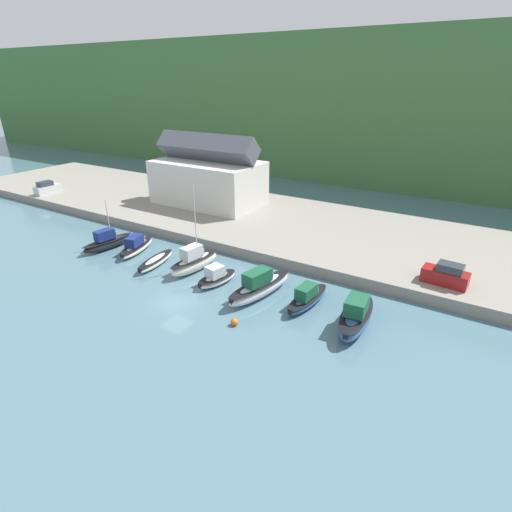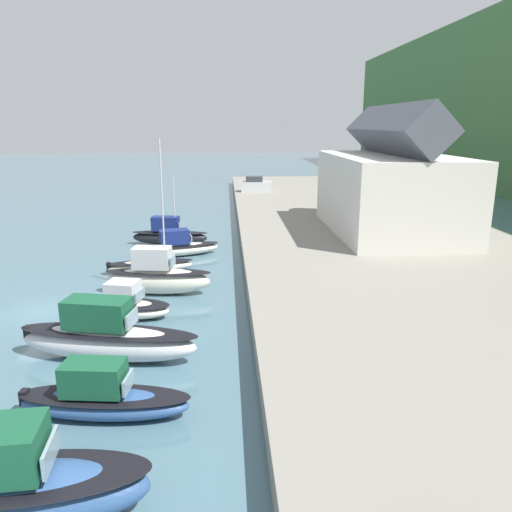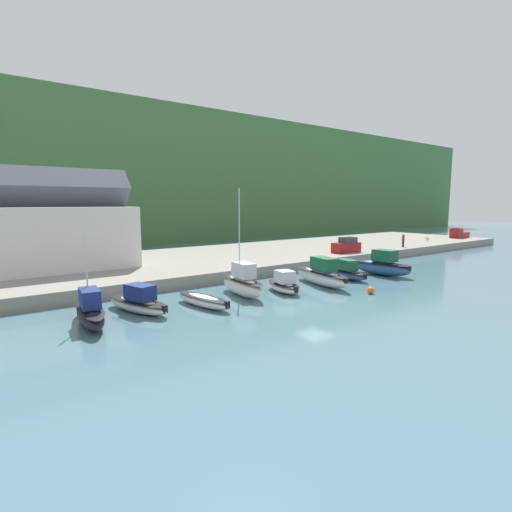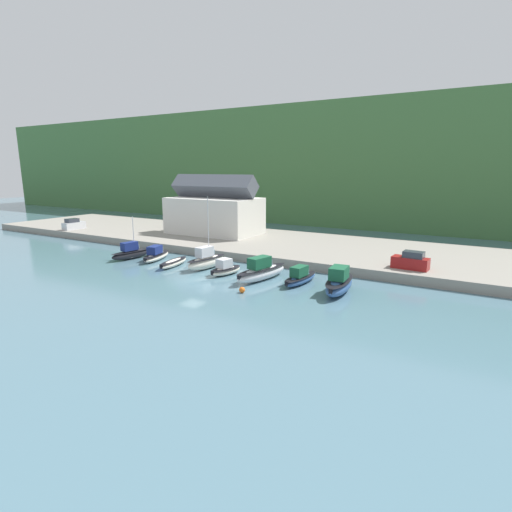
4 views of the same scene
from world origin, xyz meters
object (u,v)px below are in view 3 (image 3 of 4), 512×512
object	(u,v)px
person_on_quay	(403,240)
pickup_truck_0	(459,234)
moored_boat_0	(90,311)
mooring_buoy_0	(371,290)
moored_boat_6	(345,272)
moored_boat_2	(203,300)
moored_boat_1	(138,302)
moored_boat_3	(242,283)
moored_boat_5	(322,275)
moored_boat_7	(382,266)
parked_car_0	(346,246)
moored_boat_4	(284,284)
dog_on_quay	(427,239)

from	to	relation	value
person_on_quay	pickup_truck_0	bearing A→B (deg)	6.68
moored_boat_0	mooring_buoy_0	bearing A→B (deg)	-6.81
moored_boat_6	pickup_truck_0	world-z (taller)	pickup_truck_0
moored_boat_2	moored_boat_6	bearing A→B (deg)	-5.98
pickup_truck_0	person_on_quay	world-z (taller)	person_on_quay
moored_boat_1	moored_boat_2	distance (m)	4.99
moored_boat_3	person_on_quay	size ratio (longest dim) A/B	4.46
moored_boat_5	moored_boat_7	world-z (taller)	moored_boat_7
moored_boat_1	moored_boat_6	bearing A→B (deg)	-16.87
moored_boat_7	parked_car_0	xyz separation A→B (m)	(5.53, 9.86, 1.05)
moored_boat_0	moored_boat_3	world-z (taller)	moored_boat_3
moored_boat_2	person_on_quay	size ratio (longest dim) A/B	2.94
parked_car_0	person_on_quay	size ratio (longest dim) A/B	2.03
moored_boat_4	dog_on_quay	distance (m)	47.15
moored_boat_2	moored_boat_4	world-z (taller)	moored_boat_4
moored_boat_3	mooring_buoy_0	size ratio (longest dim) A/B	14.76
parked_car_0	moored_boat_7	bearing A→B (deg)	155.60
moored_boat_3	moored_boat_7	bearing A→B (deg)	2.91
moored_boat_2	person_on_quay	world-z (taller)	person_on_quay
person_on_quay	moored_boat_1	bearing A→B (deg)	-171.17
moored_boat_2	mooring_buoy_0	world-z (taller)	moored_boat_2
moored_boat_5	mooring_buoy_0	world-z (taller)	moored_boat_5
moored_boat_2	mooring_buoy_0	size ratio (longest dim) A/B	9.74
pickup_truck_0	moored_boat_3	bearing A→B (deg)	97.76
moored_boat_0	moored_boat_6	size ratio (longest dim) A/B	1.06
moored_boat_0	moored_boat_5	distance (m)	22.22
moored_boat_1	moored_boat_3	world-z (taller)	moored_boat_3
parked_car_0	dog_on_quay	world-z (taller)	parked_car_0
moored_boat_2	moored_boat_7	distance (m)	23.38
moored_boat_6	moored_boat_5	bearing A→B (deg)	-163.19
moored_boat_7	dog_on_quay	world-z (taller)	moored_boat_7
parked_car_0	pickup_truck_0	xyz separation A→B (m)	(36.54, 1.89, -0.10)
pickup_truck_0	moored_boat_7	bearing A→B (deg)	103.68
moored_boat_1	moored_boat_5	world-z (taller)	moored_boat_5
moored_boat_2	mooring_buoy_0	bearing A→B (deg)	-29.35
moored_boat_3	moored_boat_4	distance (m)	4.07
mooring_buoy_0	moored_boat_2	bearing A→B (deg)	159.60
moored_boat_2	moored_boat_6	distance (m)	18.37
moored_boat_0	parked_car_0	distance (m)	38.56
moored_boat_1	moored_boat_4	size ratio (longest dim) A/B	1.36
moored_boat_3	dog_on_quay	xyz separation A→B (m)	(49.51, 10.61, 0.55)
moored_boat_5	moored_boat_0	bearing A→B (deg)	-169.44
moored_boat_3	moored_boat_5	size ratio (longest dim) A/B	1.11
moored_boat_4	moored_boat_1	bearing A→B (deg)	-174.81
moored_boat_7	moored_boat_2	bearing A→B (deg)	175.22
moored_boat_1	dog_on_quay	size ratio (longest dim) A/B	7.86
parked_car_0	person_on_quay	distance (m)	12.71
moored_boat_4	pickup_truck_0	xyz separation A→B (m)	(56.89, 11.57, 1.32)
dog_on_quay	moored_boat_2	bearing A→B (deg)	-162.56
moored_boat_4	pickup_truck_0	world-z (taller)	pickup_truck_0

